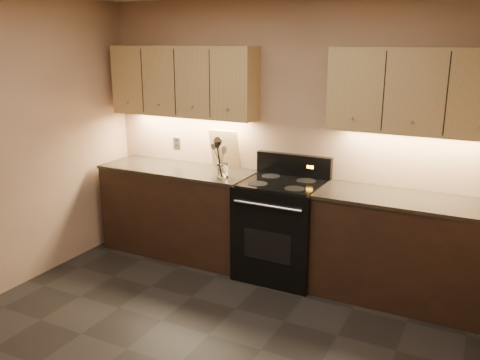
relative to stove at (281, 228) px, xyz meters
The scene contains 13 objects.
wall_back 0.88m from the stove, 104.10° to the left, with size 4.00×0.04×2.60m, color tan.
counter_left 1.18m from the stove, behind, with size 1.62×0.62×0.93m.
counter_right 1.10m from the stove, ahead, with size 1.46×0.62×0.93m.
stove is the anchor object (origin of this frame).
upper_cab_left 1.78m from the stove, behind, with size 1.60×0.30×0.70m, color tan.
upper_cab_right 1.73m from the stove, ahead, with size 1.44×0.30×0.70m, color tan.
outlet_plate 1.55m from the stove, 167.24° to the left, with size 0.09×0.01×0.12m, color #B2B5BA.
utensil_crock 0.78m from the stove, 169.85° to the right, with size 0.15×0.15×0.14m.
cutting_board 1.03m from the stove, 160.95° to the left, with size 0.32×0.02×0.41m, color tan.
wooden_spoon 0.87m from the stove, behind, with size 0.06×0.06×0.29m, color tan, non-canonical shape.
black_turner 0.87m from the stove, 167.03° to the right, with size 0.08×0.08×0.34m, color black, non-canonical shape.
steel_spatula 0.85m from the stove, behind, with size 0.08×0.08×0.34m, color silver, non-canonical shape.
steel_skimmer 0.86m from the stove, 167.01° to the right, with size 0.09×0.09×0.36m, color silver, non-canonical shape.
Camera 1 is at (1.80, -2.54, 2.20)m, focal length 38.00 mm.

